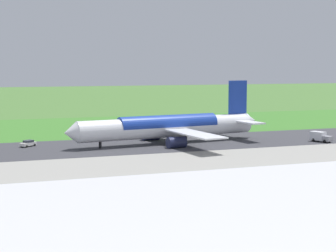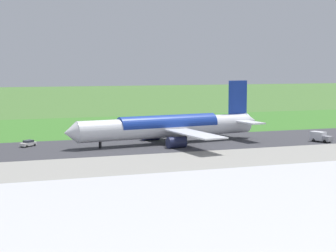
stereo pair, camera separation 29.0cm
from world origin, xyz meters
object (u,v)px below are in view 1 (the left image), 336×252
(service_truck_baggage, at_px, (320,137))
(traffic_cone_orange, at_px, (110,127))
(airliner_main, at_px, (169,127))
(service_car_followme, at_px, (28,143))
(no_stopping_sign, at_px, (132,123))

(service_truck_baggage, relative_size, traffic_cone_orange, 11.31)
(traffic_cone_orange, bearing_deg, airliner_main, 99.50)
(service_truck_baggage, xyz_separation_m, service_car_followme, (72.61, -16.44, -0.56))
(service_truck_baggage, distance_m, service_car_followme, 74.45)
(no_stopping_sign, relative_size, traffic_cone_orange, 4.27)
(service_truck_baggage, xyz_separation_m, no_stopping_sign, (37.50, -47.91, 0.00))
(service_car_followme, distance_m, traffic_cone_orange, 43.42)
(service_car_followme, bearing_deg, airliner_main, 170.16)
(airliner_main, xyz_separation_m, service_car_followme, (34.60, -6.00, -3.51))
(service_truck_baggage, bearing_deg, service_car_followme, -12.76)
(airliner_main, bearing_deg, traffic_cone_orange, -80.50)
(airliner_main, xyz_separation_m, no_stopping_sign, (-0.51, -37.47, -2.95))
(airliner_main, xyz_separation_m, traffic_cone_orange, (6.55, -39.14, -4.08))
(airliner_main, height_order, service_truck_baggage, airliner_main)
(traffic_cone_orange, bearing_deg, service_car_followme, 49.75)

